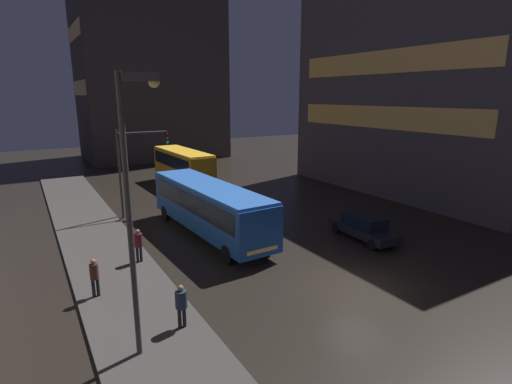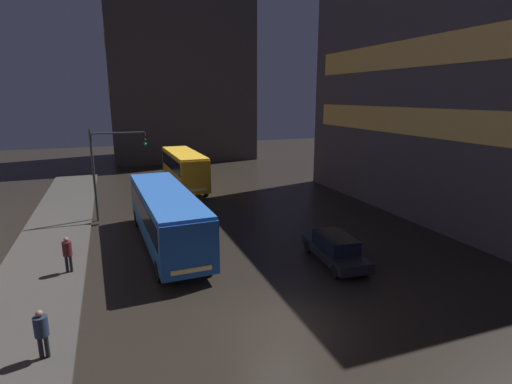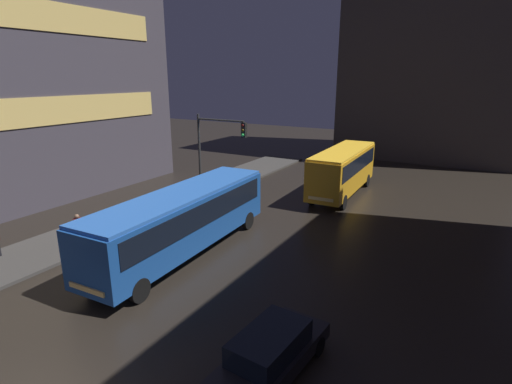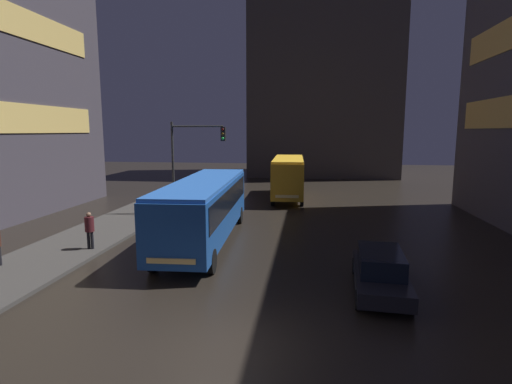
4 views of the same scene
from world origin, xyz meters
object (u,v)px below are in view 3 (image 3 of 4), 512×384
(car_taxi, at_px, (270,354))
(pedestrian_mid, at_px, (78,227))
(traffic_light_main, at_px, (215,146))
(bus_near, at_px, (183,216))
(bus_far, at_px, (343,167))

(car_taxi, relative_size, pedestrian_mid, 2.74)
(car_taxi, height_order, traffic_light_main, traffic_light_main)
(bus_near, distance_m, pedestrian_mid, 5.49)
(car_taxi, bearing_deg, traffic_light_main, -44.44)
(bus_far, height_order, car_taxi, bus_far)
(car_taxi, relative_size, traffic_light_main, 0.77)
(bus_far, distance_m, pedestrian_mid, 18.21)
(car_taxi, xyz_separation_m, traffic_light_main, (-10.26, 11.72, 3.48))
(pedestrian_mid, height_order, traffic_light_main, traffic_light_main)
(bus_far, xyz_separation_m, traffic_light_main, (-6.05, -7.49, 2.14))
(pedestrian_mid, bearing_deg, bus_far, -70.77)
(pedestrian_mid, relative_size, traffic_light_main, 0.28)
(pedestrian_mid, distance_m, traffic_light_main, 9.46)
(bus_far, xyz_separation_m, car_taxi, (4.22, -19.20, -1.34))
(bus_near, height_order, bus_far, bus_far)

